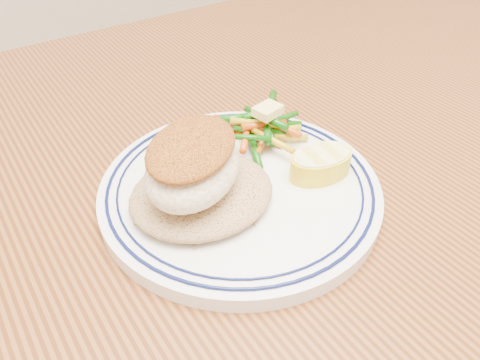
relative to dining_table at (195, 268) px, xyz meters
name	(u,v)px	position (x,y,z in m)	size (l,w,h in m)	color
dining_table	(195,268)	(0.00, 0.00, 0.00)	(1.50, 0.90, 0.75)	#512810
plate	(240,189)	(0.04, -0.02, 0.11)	(0.26, 0.26, 0.02)	white
rice_pilaf	(202,190)	(0.00, -0.02, 0.12)	(0.13, 0.11, 0.02)	#9A774D
fish_fillet	(193,163)	(0.00, -0.02, 0.16)	(0.13, 0.12, 0.05)	#F1E5C7
vegetable_pile	(261,128)	(0.10, 0.03, 0.13)	(0.10, 0.10, 0.03)	#BF4709
butter_pat	(268,111)	(0.11, 0.02, 0.15)	(0.03, 0.02, 0.01)	#F6E478
lemon_wedge	(321,162)	(0.11, -0.05, 0.13)	(0.07, 0.07, 0.02)	yellow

